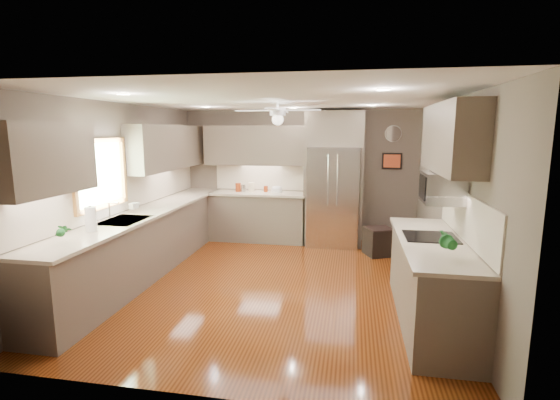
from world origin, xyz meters
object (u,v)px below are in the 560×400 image
(potted_plant_right, at_px, (446,240))
(stool, at_px, (379,241))
(canister_b, at_px, (244,188))
(canister_d, at_px, (266,189))
(potted_plant_left, at_px, (61,231))
(canister_a, at_px, (238,187))
(canister_c, at_px, (251,187))
(bowl, at_px, (277,192))
(microwave, at_px, (442,188))
(soap_bottle, at_px, (135,206))
(refrigerator, at_px, (334,181))
(paper_towel, at_px, (91,219))

(potted_plant_right, distance_m, stool, 3.17)
(canister_b, xyz_separation_m, canister_d, (0.43, 0.05, -0.01))
(potted_plant_left, bearing_deg, potted_plant_right, 3.66)
(potted_plant_left, relative_size, potted_plant_right, 0.88)
(canister_a, bearing_deg, canister_c, -0.65)
(potted_plant_left, xyz_separation_m, bowl, (1.57, 3.83, -0.11))
(canister_a, relative_size, potted_plant_left, 0.62)
(canister_c, xyz_separation_m, microwave, (2.89, -2.76, 0.45))
(soap_bottle, distance_m, potted_plant_left, 1.71)
(potted_plant_left, bearing_deg, refrigerator, 55.36)
(canister_d, height_order, microwave, microwave)
(microwave, xyz_separation_m, stool, (-0.51, 2.16, -1.24))
(canister_b, distance_m, soap_bottle, 2.39)
(paper_towel, bearing_deg, potted_plant_left, -86.38)
(potted_plant_right, distance_m, paper_towel, 3.90)
(canister_b, height_order, paper_towel, paper_towel)
(canister_c, bearing_deg, potted_plant_left, -105.44)
(potted_plant_left, distance_m, bowl, 4.14)
(bowl, bearing_deg, canister_c, 176.22)
(refrigerator, xyz_separation_m, stool, (0.81, -0.55, -0.95))
(refrigerator, relative_size, stool, 4.41)
(canister_a, xyz_separation_m, potted_plant_right, (3.05, -3.62, 0.08))
(canister_a, bearing_deg, soap_bottle, -113.45)
(microwave, bearing_deg, canister_a, 138.88)
(potted_plant_right, relative_size, refrigerator, 0.13)
(stool, relative_size, paper_towel, 1.74)
(refrigerator, bearing_deg, canister_d, 176.29)
(canister_c, height_order, canister_d, canister_c)
(canister_c, bearing_deg, canister_d, 7.58)
(potted_plant_right, bearing_deg, bowl, 122.52)
(canister_b, height_order, potted_plant_left, potted_plant_left)
(canister_b, distance_m, stool, 2.71)
(stool, bearing_deg, potted_plant_right, -82.42)
(canister_c, distance_m, microwave, 4.02)
(stool, bearing_deg, microwave, -76.63)
(canister_d, height_order, stool, canister_d)
(potted_plant_left, height_order, microwave, microwave)
(paper_towel, bearing_deg, microwave, 7.99)
(potted_plant_right, height_order, stool, potted_plant_right)
(canister_b, height_order, microwave, microwave)
(potted_plant_right, bearing_deg, potted_plant_left, -176.34)
(soap_bottle, height_order, microwave, microwave)
(canister_c, relative_size, soap_bottle, 1.02)
(bowl, bearing_deg, microwave, -48.65)
(canister_c, distance_m, potted_plant_right, 4.56)
(potted_plant_left, height_order, paper_towel, paper_towel)
(canister_d, bearing_deg, soap_bottle, -123.91)
(soap_bottle, height_order, potted_plant_left, potted_plant_left)
(canister_d, relative_size, potted_plant_right, 0.37)
(bowl, height_order, stool, bowl)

